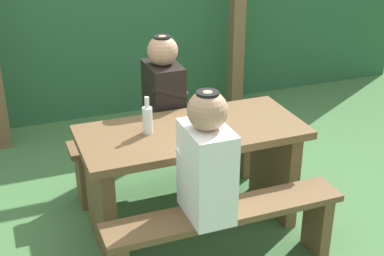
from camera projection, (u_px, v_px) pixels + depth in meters
name	position (u px, v px, depth m)	size (l,w,h in m)	color
ground_plane	(192.00, 224.00, 3.65)	(12.00, 12.00, 0.00)	#436E3E
hedge_backdrop	(105.00, 12.00, 5.25)	(6.40, 0.69, 1.86)	#295835
pergola_post_right	(237.00, 12.00, 5.01)	(0.12, 0.12, 1.96)	brown
picnic_table	(192.00, 161.00, 3.44)	(1.40, 0.64, 0.71)	brown
bench_near	(225.00, 228.00, 3.06)	(1.40, 0.24, 0.45)	brown
bench_far	(166.00, 149.00, 3.95)	(1.40, 0.24, 0.45)	brown
person_white_shirt	(207.00, 160.00, 2.83)	(0.25, 0.35, 0.72)	white
person_black_coat	(164.00, 90.00, 3.75)	(0.25, 0.35, 0.72)	black
drinking_glass	(204.00, 120.00, 3.35)	(0.07, 0.07, 0.09)	silver
bottle_left	(147.00, 119.00, 3.25)	(0.06, 0.06, 0.23)	silver
cell_phone	(207.00, 133.00, 3.28)	(0.07, 0.14, 0.01)	black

